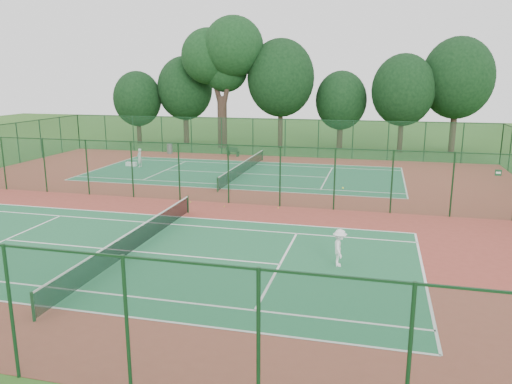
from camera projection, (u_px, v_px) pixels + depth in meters
ground at (204, 202)px, 29.83m from camera, size 120.00×120.00×0.00m
red_pad at (204, 202)px, 29.83m from camera, size 40.00×36.00×0.01m
court_near at (133, 251)px, 21.31m from camera, size 23.77×10.97×0.01m
court_far at (244, 174)px, 38.33m from camera, size 23.77×10.97×0.01m
fence_north at (269, 137)px, 46.45m from camera, size 40.00×0.09×3.50m
fence_divider at (203, 173)px, 29.43m from camera, size 40.00×0.09×3.50m
tennis_net_near at (132, 240)px, 21.19m from camera, size 0.10×12.90×0.97m
tennis_net_far at (244, 167)px, 38.21m from camera, size 0.10×12.90×0.97m
player_near at (339, 248)px, 19.53m from camera, size 0.67×1.02×1.49m
player_far at (140, 158)px, 40.96m from camera, size 0.39×0.57×1.52m
trash_bin at (170, 149)px, 48.08m from camera, size 0.55×0.55×0.94m
bench at (233, 151)px, 46.62m from camera, size 1.43×0.86×0.85m
kit_bag at (131, 164)px, 41.47m from camera, size 0.92×0.39×0.34m
stray_ball_a at (224, 206)px, 28.58m from camera, size 0.07×0.07×0.07m
stray_ball_b at (278, 208)px, 28.27m from camera, size 0.06×0.06×0.06m
stray_ball_c at (191, 202)px, 29.56m from camera, size 0.07×0.07×0.07m
big_tree at (223, 56)px, 50.47m from camera, size 8.60×6.29×13.21m
evergreen_row at (286, 147)px, 52.64m from camera, size 39.00×5.00×12.00m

